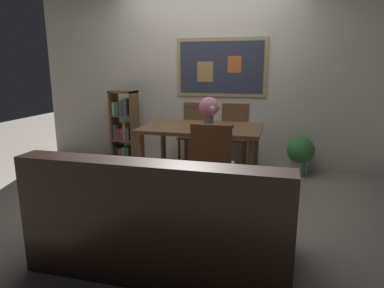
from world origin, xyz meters
The scene contains 11 objects.
ground_plane centered at (0.00, 0.00, 0.00)m, with size 12.00×12.00×0.00m, color gray.
wall_back_with_painting centered at (0.00, 1.41, 1.30)m, with size 5.20×0.14×2.60m.
dining_table centered at (0.13, 0.44, 0.63)m, with size 1.41×0.92×0.72m.
dining_chair_far_right centered at (0.42, 1.26, 0.54)m, with size 0.40×0.41×0.91m.
dining_chair_far_left centered at (-0.15, 1.24, 0.54)m, with size 0.40×0.41×0.91m.
dining_chair_near_right centered at (0.43, -0.39, 0.54)m, with size 0.40×0.41×0.91m.
leather_couch centered at (0.23, -1.30, 0.31)m, with size 1.80×0.84×0.84m.
bookshelf centered at (-1.19, 1.07, 0.51)m, with size 0.36×0.28×1.08m.
potted_ivy centered at (1.34, 1.10, 0.30)m, with size 0.36×0.36×0.57m.
flower_vase centered at (0.23, 0.39, 0.94)m, with size 0.24×0.23×0.36m.
tv_remote centered at (0.43, 0.47, 0.73)m, with size 0.16×0.08×0.02m.
Camera 1 is at (1.00, -3.40, 1.41)m, focal length 31.15 mm.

